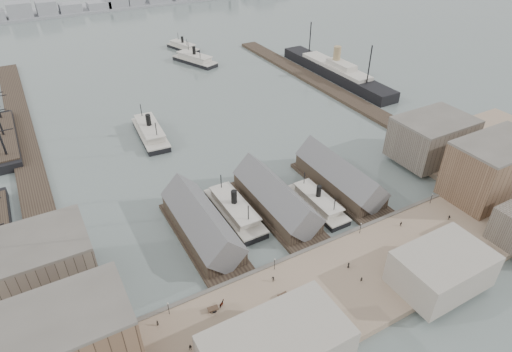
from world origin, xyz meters
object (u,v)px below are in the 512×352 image
ferry_docked_west (234,210)px  ocean_steamer (335,71)px  tram (469,201)px  horse_cart_right (404,263)px  horse_cart_center (289,294)px  horse_cart_left (220,305)px

ferry_docked_west → ocean_steamer: bearing=38.0°
ocean_steamer → tram: ocean_steamer is taller
ferry_docked_west → horse_cart_right: size_ratio=6.18×
tram → horse_cart_right: bearing=-156.5°
ocean_steamer → horse_cart_center: (-108.62, -119.71, -0.97)m
horse_cart_center → horse_cart_right: size_ratio=1.01×
ocean_steamer → tram: 122.62m
ferry_docked_west → horse_cart_center: 37.71m
tram → horse_cart_right: size_ratio=2.10×
ocean_steamer → tram: bearing=-107.5°
horse_cart_center → ocean_steamer: bearing=-45.1°
ferry_docked_west → horse_cart_left: 38.17m
tram → horse_cart_left: size_ratio=2.07×
horse_cart_center → horse_cart_right: (33.50, -6.43, 0.03)m
horse_cart_center → horse_cart_right: bearing=-103.7°
ferry_docked_west → horse_cart_center: ferry_docked_west is taller
ocean_steamer → horse_cart_right: size_ratio=18.27×
horse_cart_right → ferry_docked_west: bearing=7.6°
ferry_docked_west → horse_cart_left: (-20.40, -32.25, 0.40)m
ocean_steamer → horse_cart_left: bearing=-137.6°
ferry_docked_west → horse_cart_right: 53.17m
ocean_steamer → tram: size_ratio=8.69×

